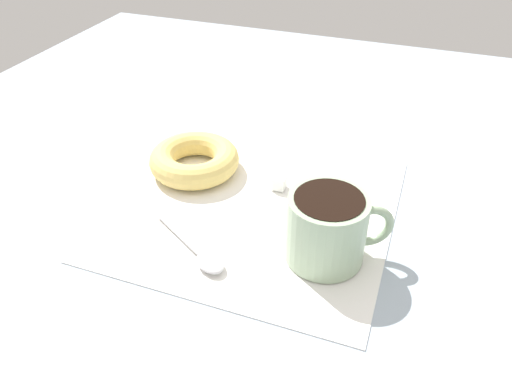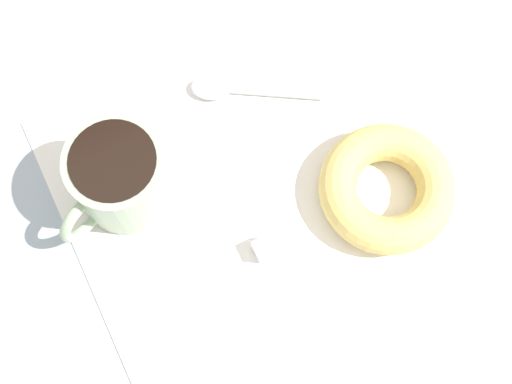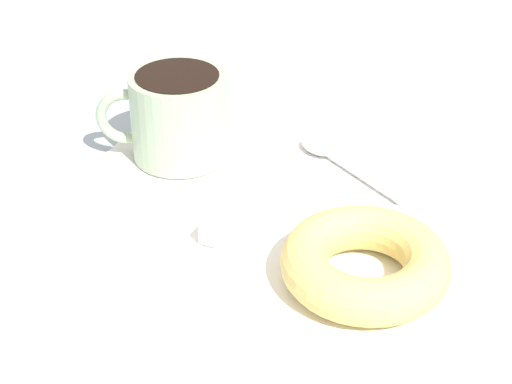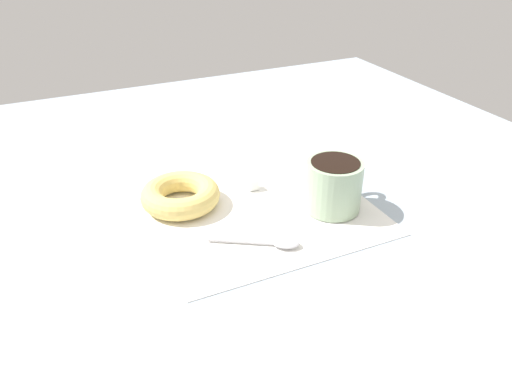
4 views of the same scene
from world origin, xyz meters
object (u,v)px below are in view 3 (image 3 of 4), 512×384
Objects in this scene: spoon at (330,154)px; sugar_cube at (215,232)px; coffee_cup at (177,114)px; donut at (365,262)px.

spoon is 6.85× the size of sugar_cube.
coffee_cup reaches higher than spoon.
donut is 1.04× the size of spoon.
sugar_cube is (11.39, -0.05, -0.81)cm from donut.
coffee_cup is 6.50× the size of sugar_cube.
coffee_cup is at bearing 21.78° from spoon.
donut is at bearing 118.15° from spoon.
spoon is (7.94, -14.84, -1.22)cm from donut.
donut reaches higher than sugar_cube.
sugar_cube is (3.45, 14.79, 0.41)cm from spoon.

